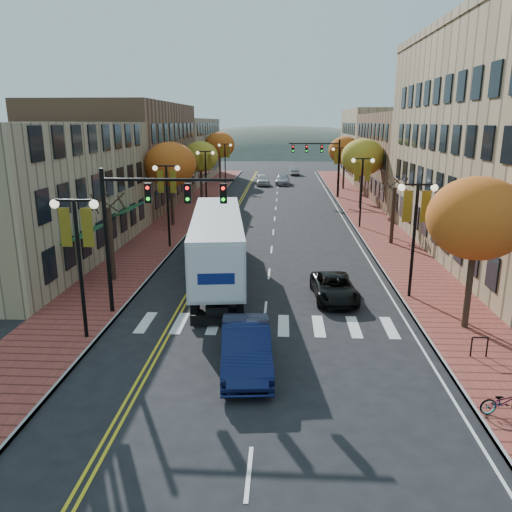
# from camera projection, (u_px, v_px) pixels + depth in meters

# --- Properties ---
(ground) EXTENTS (200.00, 200.00, 0.00)m
(ground) POSITION_uv_depth(u_px,v_px,m) (262.00, 344.00, 20.93)
(ground) COLOR black
(ground) RESTS_ON ground
(sidewalk_left) EXTENTS (4.00, 85.00, 0.15)m
(sidewalk_left) POSITION_uv_depth(u_px,v_px,m) (190.00, 209.00, 52.72)
(sidewalk_left) COLOR brown
(sidewalk_left) RESTS_ON ground
(sidewalk_right) EXTENTS (4.00, 85.00, 0.15)m
(sidewalk_right) POSITION_uv_depth(u_px,v_px,m) (362.00, 211.00, 51.76)
(sidewalk_right) COLOR brown
(sidewalk_right) RESTS_ON ground
(building_left_near) EXTENTS (12.00, 22.00, 9.00)m
(building_left_near) POSITION_uv_depth(u_px,v_px,m) (16.00, 192.00, 33.19)
(building_left_near) COLOR #9E8966
(building_left_near) RESTS_ON ground
(building_left_mid) EXTENTS (12.00, 24.00, 11.00)m
(building_left_mid) POSITION_uv_depth(u_px,v_px,m) (123.00, 155.00, 55.11)
(building_left_mid) COLOR brown
(building_left_mid) RESTS_ON ground
(building_left_far) EXTENTS (12.00, 26.00, 9.50)m
(building_left_far) POSITION_uv_depth(u_px,v_px,m) (172.00, 149.00, 79.40)
(building_left_far) COLOR #9E8966
(building_left_far) RESTS_ON ground
(building_right_mid) EXTENTS (15.00, 24.00, 10.00)m
(building_right_mid) POSITION_uv_depth(u_px,v_px,m) (433.00, 157.00, 59.13)
(building_right_mid) COLOR brown
(building_right_mid) RESTS_ON ground
(building_right_far) EXTENTS (15.00, 20.00, 11.00)m
(building_right_far) POSITION_uv_depth(u_px,v_px,m) (394.00, 144.00, 80.21)
(building_right_far) COLOR #9E8966
(building_right_far) RESTS_ON ground
(tree_left_a) EXTENTS (0.28, 0.28, 4.20)m
(tree_left_a) POSITION_uv_depth(u_px,v_px,m) (111.00, 244.00, 28.53)
(tree_left_a) COLOR #382619
(tree_left_a) RESTS_ON sidewalk_left
(tree_left_b) EXTENTS (4.48, 4.48, 7.21)m
(tree_left_b) POSITION_uv_depth(u_px,v_px,m) (170.00, 164.00, 43.13)
(tree_left_b) COLOR #382619
(tree_left_b) RESTS_ON sidewalk_left
(tree_left_c) EXTENTS (4.16, 4.16, 6.69)m
(tree_left_c) POSITION_uv_depth(u_px,v_px,m) (201.00, 157.00, 58.65)
(tree_left_c) COLOR #382619
(tree_left_c) RESTS_ON sidewalk_left
(tree_left_d) EXTENTS (4.61, 4.61, 7.42)m
(tree_left_d) POSITION_uv_depth(u_px,v_px,m) (220.00, 145.00, 75.86)
(tree_left_d) COLOR #382619
(tree_left_d) RESTS_ON sidewalk_left
(tree_right_a) EXTENTS (4.16, 4.16, 6.69)m
(tree_right_a) POSITION_uv_depth(u_px,v_px,m) (477.00, 219.00, 21.06)
(tree_right_a) COLOR #382619
(tree_right_a) RESTS_ON sidewalk_right
(tree_right_b) EXTENTS (0.28, 0.28, 4.20)m
(tree_right_b) POSITION_uv_depth(u_px,v_px,m) (393.00, 215.00, 37.22)
(tree_right_b) COLOR #382619
(tree_right_b) RESTS_ON sidewalk_right
(tree_right_c) EXTENTS (4.48, 4.48, 7.21)m
(tree_right_c) POSITION_uv_depth(u_px,v_px,m) (363.00, 157.00, 51.81)
(tree_right_c) COLOR #382619
(tree_right_c) RESTS_ON sidewalk_right
(tree_right_d) EXTENTS (4.35, 4.35, 7.00)m
(tree_right_d) POSITION_uv_depth(u_px,v_px,m) (345.00, 150.00, 67.28)
(tree_right_d) COLOR #382619
(tree_right_d) RESTS_ON sidewalk_right
(lamp_left_a) EXTENTS (1.96, 0.36, 6.05)m
(lamp_left_a) POSITION_uv_depth(u_px,v_px,m) (78.00, 242.00, 20.21)
(lamp_left_a) COLOR black
(lamp_left_a) RESTS_ON ground
(lamp_left_b) EXTENTS (1.96, 0.36, 6.05)m
(lamp_left_b) POSITION_uv_depth(u_px,v_px,m) (167.00, 190.00, 35.63)
(lamp_left_b) COLOR black
(lamp_left_b) RESTS_ON ground
(lamp_left_c) EXTENTS (1.96, 0.36, 6.05)m
(lamp_left_c) POSITION_uv_depth(u_px,v_px,m) (206.00, 168.00, 52.99)
(lamp_left_c) COLOR black
(lamp_left_c) RESTS_ON ground
(lamp_left_d) EXTENTS (1.96, 0.36, 6.05)m
(lamp_left_d) POSITION_uv_depth(u_px,v_px,m) (225.00, 156.00, 70.34)
(lamp_left_d) COLOR black
(lamp_left_d) RESTS_ON ground
(lamp_right_a) EXTENTS (1.96, 0.36, 6.05)m
(lamp_right_a) POSITION_uv_depth(u_px,v_px,m) (415.00, 218.00, 25.19)
(lamp_right_a) COLOR black
(lamp_right_a) RESTS_ON ground
(lamp_right_b) EXTENTS (1.96, 0.36, 6.05)m
(lamp_right_b) POSITION_uv_depth(u_px,v_px,m) (362.00, 179.00, 42.55)
(lamp_right_b) COLOR black
(lamp_right_b) RESTS_ON ground
(lamp_right_c) EXTENTS (1.96, 0.36, 6.05)m
(lamp_right_c) POSITION_uv_depth(u_px,v_px,m) (340.00, 162.00, 59.90)
(lamp_right_c) COLOR black
(lamp_right_c) RESTS_ON ground
(traffic_mast_near) EXTENTS (6.10, 0.35, 7.00)m
(traffic_mast_near) POSITION_uv_depth(u_px,v_px,m) (146.00, 214.00, 22.83)
(traffic_mast_near) COLOR black
(traffic_mast_near) RESTS_ON ground
(traffic_mast_far) EXTENTS (6.10, 0.34, 7.00)m
(traffic_mast_far) POSITION_uv_depth(u_px,v_px,m) (323.00, 157.00, 59.84)
(traffic_mast_far) COLOR black
(traffic_mast_far) RESTS_ON ground
(semi_truck) EXTENTS (4.53, 16.36, 4.04)m
(semi_truck) POSITION_uv_depth(u_px,v_px,m) (218.00, 239.00, 29.28)
(semi_truck) COLOR black
(semi_truck) RESTS_ON ground
(navy_sedan) EXTENTS (2.29, 5.33, 1.71)m
(navy_sedan) POSITION_uv_depth(u_px,v_px,m) (246.00, 348.00, 18.64)
(navy_sedan) COLOR #0E1539
(navy_sedan) RESTS_ON ground
(black_suv) EXTENTS (2.44, 4.73, 1.28)m
(black_suv) POSITION_uv_depth(u_px,v_px,m) (334.00, 288.00, 26.05)
(black_suv) COLOR black
(black_suv) RESTS_ON ground
(car_far_white) EXTENTS (2.55, 5.01, 1.63)m
(car_far_white) POSITION_uv_depth(u_px,v_px,m) (262.00, 180.00, 73.19)
(car_far_white) COLOR silver
(car_far_white) RESTS_ON ground
(car_far_silver) EXTENTS (2.17, 5.06, 1.45)m
(car_far_silver) POSITION_uv_depth(u_px,v_px,m) (283.00, 180.00, 73.83)
(car_far_silver) COLOR #9C9CA3
(car_far_silver) RESTS_ON ground
(car_far_oncoming) EXTENTS (1.77, 4.44, 1.43)m
(car_far_oncoming) POSITION_uv_depth(u_px,v_px,m) (294.00, 171.00, 87.36)
(car_far_oncoming) COLOR #A5A4AC
(car_far_oncoming) RESTS_ON ground
(bicycle) EXTENTS (1.65, 0.80, 0.83)m
(bicycle) POSITION_uv_depth(u_px,v_px,m) (504.00, 401.00, 15.57)
(bicycle) COLOR gray
(bicycle) RESTS_ON sidewalk_right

